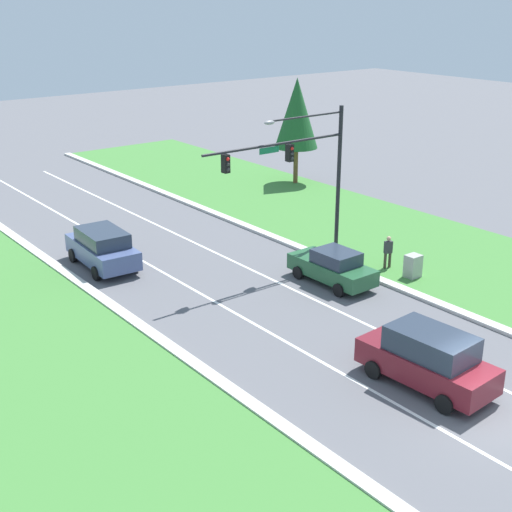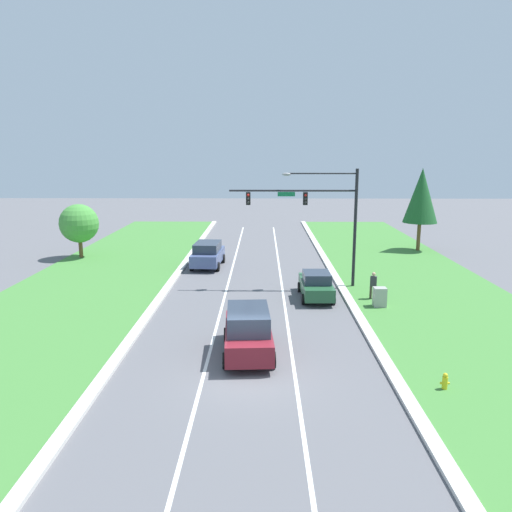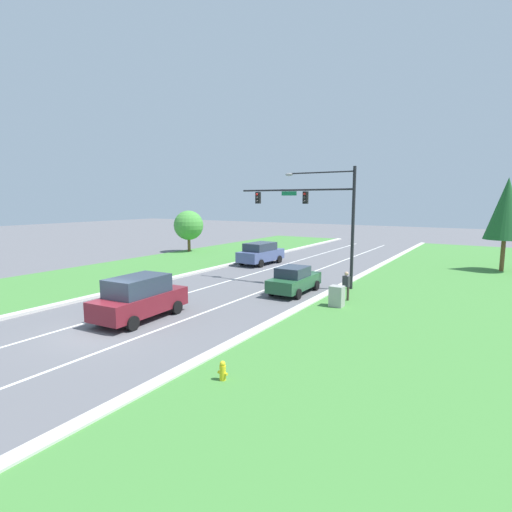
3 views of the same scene
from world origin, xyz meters
The scene contains 15 objects.
ground_plane centered at (0.00, 0.00, 0.00)m, with size 160.00×160.00×0.00m, color #5B5B60.
curb_strip_right centered at (5.65, 0.00, 0.07)m, with size 0.50×90.00×0.15m.
curb_strip_left centered at (-5.65, 0.00, 0.07)m, with size 0.50×90.00×0.15m.
grass_verge_right centered at (10.90, 0.00, 0.04)m, with size 10.00×90.00×0.08m.
lane_stripe_inner_left centered at (-1.80, 0.00, 0.00)m, with size 0.14×81.00×0.01m.
lane_stripe_inner_right centered at (1.80, 0.00, 0.00)m, with size 0.14×81.00×0.01m.
traffic_signal_mast centered at (4.07, 13.50, 5.13)m, with size 8.15×0.41×7.66m.
burgundy_suv centered at (-0.10, 2.21, 1.05)m, with size 2.36×4.86×2.07m.
forest_sedan centered at (3.74, 10.90, 0.81)m, with size 1.98×4.39×1.64m.
slate_blue_suv centered at (-3.71, 19.37, 1.00)m, with size 2.41×4.87×1.92m.
utility_cabinet centered at (7.15, 9.02, 0.58)m, with size 0.70×0.60×1.17m.
pedestrian centered at (7.11, 10.58, 0.94)m, with size 0.43×0.31×1.69m.
fire_hydrant centered at (7.22, -1.13, 0.34)m, with size 0.34×0.20×0.70m.
conifer_near_right_tree centered at (14.48, 26.00, 4.95)m, with size 2.99×2.99×7.37m.
oak_near_left_tree centered at (-14.67, 22.45, 2.92)m, with size 3.19×3.19×4.53m.
Camera 3 is at (14.23, -10.55, 5.59)m, focal length 28.00 mm.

